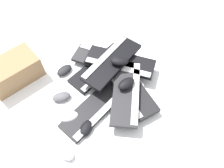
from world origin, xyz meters
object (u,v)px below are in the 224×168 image
mouse_0 (119,61)px  mouse_3 (126,84)px  mouse_6 (65,152)px  keyboard_2 (131,84)px  keyboard_4 (106,61)px  mouse_2 (86,128)px  cardboard_box (13,71)px  mouse_1 (62,97)px  keyboard_7 (112,62)px  keyboard_3 (129,87)px  keyboard_6 (120,62)px  keyboard_1 (95,108)px  mouse_4 (69,116)px  keyboard_0 (100,67)px  mouse_5 (64,70)px  keyboard_5 (126,92)px

mouse_0 → mouse_3: bearing=-70.6°
mouse_6 → mouse_0: bearing=-75.9°
keyboard_2 → keyboard_4: keyboard_4 is taller
keyboard_4 → mouse_2: bearing=127.0°
mouse_0 → cardboard_box: 0.66m
mouse_1 → mouse_2: (-0.26, 0.01, 0.00)m
cardboard_box → mouse_2: bearing=-167.4°
keyboard_7 → mouse_6: bearing=115.4°
keyboard_3 → keyboard_6: size_ratio=1.02×
keyboard_2 → mouse_0: bearing=1.6°
keyboard_3 → mouse_0: 0.17m
keyboard_4 → keyboard_6: keyboard_6 is taller
keyboard_2 → keyboard_3: (-0.02, 0.04, 0.03)m
mouse_0 → mouse_6: (-0.20, 0.55, -0.12)m
keyboard_1 → keyboard_2: 0.28m
keyboard_2 → mouse_2: mouse_2 is taller
mouse_2 → mouse_3: bearing=162.8°
keyboard_4 → mouse_4: (-0.16, 0.41, -0.02)m
mouse_3 → keyboard_2: bearing=17.8°
keyboard_7 → mouse_3: bearing=165.7°
keyboard_3 → mouse_3: size_ratio=4.19×
mouse_2 → cardboard_box: (0.58, 0.13, 0.06)m
keyboard_4 → keyboard_1: bearing=129.2°
keyboard_0 → keyboard_2: 0.24m
keyboard_3 → mouse_1: size_ratio=4.19×
keyboard_2 → keyboard_7: (0.16, 0.02, 0.09)m
mouse_3 → mouse_5: size_ratio=1.00×
keyboard_0 → keyboard_6: bearing=-132.6°
mouse_1 → mouse_6: size_ratio=1.00×
keyboard_7 → mouse_1: bearing=83.7°
keyboard_1 → mouse_1: 0.22m
keyboard_1 → keyboard_3: bearing=-98.6°
mouse_2 → mouse_6: (-0.03, 0.16, 0.00)m
keyboard_1 → keyboard_2: same height
keyboard_2 → keyboard_3: 0.06m
mouse_6 → cardboard_box: (0.61, -0.03, 0.06)m
mouse_2 → mouse_4: bearing=-97.9°
mouse_5 → keyboard_2: bearing=118.7°
keyboard_4 → cardboard_box: bearing=60.3°
keyboard_3 → cardboard_box: cardboard_box is taller
mouse_6 → keyboard_2: bearing=-87.0°
keyboard_1 → keyboard_2: (-0.02, -0.28, 0.00)m
keyboard_6 → mouse_4: bearing=99.4°
mouse_1 → mouse_5: size_ratio=1.00×
keyboard_4 → keyboard_5: 0.29m
keyboard_7 → mouse_3: (-0.18, 0.05, 0.01)m
keyboard_6 → keyboard_7: size_ratio=0.98×
keyboard_0 → keyboard_4: (-0.00, -0.05, 0.03)m
keyboard_4 → mouse_3: size_ratio=4.17×
keyboard_2 → mouse_0: mouse_0 is taller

